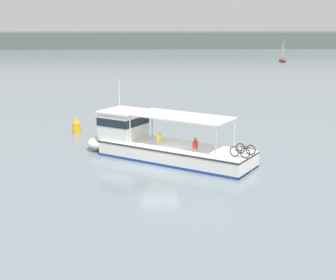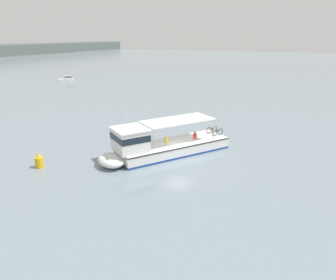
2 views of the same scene
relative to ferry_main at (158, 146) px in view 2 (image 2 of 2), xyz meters
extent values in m
plane|color=gray|center=(0.24, -1.86, -1.01)|extent=(400.00, 400.00, 0.00)
cube|color=white|center=(1.33, -0.93, -0.46)|extent=(10.69, 8.79, 1.10)
ellipsoid|color=white|center=(-3.76, 2.61, -0.46)|extent=(3.49, 3.67, 1.01)
cube|color=navy|center=(1.33, -0.93, -0.91)|extent=(10.72, 8.82, 0.16)
cube|color=#2D2D33|center=(1.33, -0.93, 0.01)|extent=(10.73, 8.84, 0.10)
cube|color=white|center=(-2.29, 1.59, 1.04)|extent=(3.69, 3.72, 1.90)
cube|color=#19232D|center=(-2.29, 1.59, 1.37)|extent=(3.76, 3.79, 0.56)
cube|color=white|center=(-2.29, 1.59, 2.05)|extent=(3.91, 3.94, 0.12)
cube|color=white|center=(1.70, -1.18, 2.14)|extent=(7.18, 6.24, 0.10)
cylinder|color=silver|center=(-1.75, -0.44, 1.09)|extent=(0.08, 0.08, 2.00)
cylinder|color=silver|center=(-0.20, 1.79, 1.09)|extent=(0.08, 0.08, 2.00)
cylinder|color=silver|center=(3.59, -4.15, 1.09)|extent=(0.08, 0.08, 2.00)
cylinder|color=silver|center=(5.14, -1.92, 1.09)|extent=(0.08, 0.08, 2.00)
cylinder|color=silver|center=(-2.53, 1.76, 3.21)|extent=(0.06, 0.06, 2.20)
sphere|color=white|center=(-0.45, 2.48, -0.52)|extent=(0.36, 0.36, 0.36)
sphere|color=white|center=(2.26, 0.59, -0.52)|extent=(0.36, 0.36, 0.36)
sphere|color=white|center=(4.81, -1.18, -0.52)|extent=(0.36, 0.36, 0.36)
torus|color=black|center=(4.81, -3.89, 0.42)|extent=(0.58, 0.43, 0.66)
torus|color=black|center=(5.38, -4.29, 0.42)|extent=(0.58, 0.43, 0.66)
cylinder|color=#232328|center=(5.09, -4.09, 0.54)|extent=(0.61, 0.45, 0.06)
torus|color=black|center=(5.32, -3.15, 0.42)|extent=(0.58, 0.43, 0.66)
torus|color=black|center=(5.90, -3.55, 0.42)|extent=(0.58, 0.43, 0.66)
cylinder|color=maroon|center=(5.61, -3.35, 0.54)|extent=(0.61, 0.45, 0.06)
cube|color=red|center=(2.49, -2.63, 0.55)|extent=(0.36, 0.39, 0.52)
sphere|color=#9E7051|center=(2.49, -2.63, 0.92)|extent=(0.20, 0.20, 0.20)
cube|color=yellow|center=(0.25, -0.68, 0.55)|extent=(0.36, 0.39, 0.52)
sphere|color=tan|center=(0.25, -0.68, 0.92)|extent=(0.20, 0.20, 0.20)
cube|color=white|center=(34.70, 42.41, -0.73)|extent=(3.26, 3.63, 0.56)
cube|color=white|center=(35.10, 41.91, -0.10)|extent=(1.82, 1.92, 0.70)
cube|color=#19232D|center=(35.10, 41.91, 0.08)|extent=(1.84, 1.93, 0.28)
cylinder|color=gold|center=(-6.55, 8.01, -0.56)|extent=(0.70, 0.70, 0.90)
cone|color=gold|center=(-6.55, 8.01, 0.14)|extent=(0.42, 0.42, 0.50)
camera|label=1|loc=(-0.83, -32.43, 8.26)|focal=51.39mm
camera|label=2|loc=(-23.92, -12.01, 9.64)|focal=33.09mm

